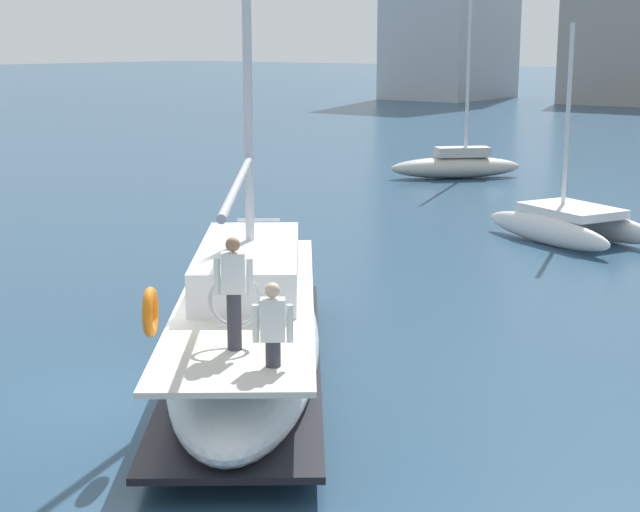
% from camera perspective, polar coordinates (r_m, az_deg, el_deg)
% --- Properties ---
extents(ground_plane, '(400.00, 400.00, 0.00)m').
position_cam_1_polar(ground_plane, '(15.95, -11.69, -8.34)').
color(ground_plane, navy).
extents(main_sailboat, '(7.85, 9.01, 12.34)m').
position_cam_1_polar(main_sailboat, '(16.38, -4.29, -4.21)').
color(main_sailboat, silver).
rests_on(main_sailboat, ground).
extents(moored_sloop_near, '(5.45, 4.13, 6.12)m').
position_cam_1_polar(moored_sloop_near, '(28.66, 14.56, 1.97)').
color(moored_sloop_near, white).
rests_on(moored_sloop_near, ground).
extents(moored_cutter_left, '(4.79, 4.92, 9.19)m').
position_cam_1_polar(moored_cutter_left, '(41.06, 8.05, 5.42)').
color(moored_cutter_left, '#B7B2A8').
rests_on(moored_cutter_left, ground).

